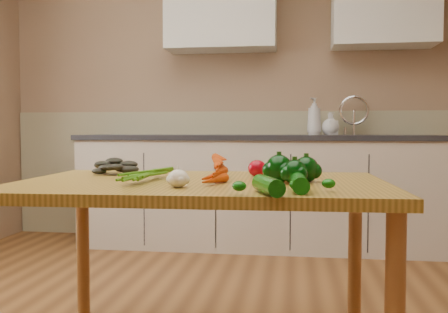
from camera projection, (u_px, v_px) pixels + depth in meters
name	position (u px, v px, depth m)	size (l,w,h in m)	color
room	(168.00, 53.00, 2.01)	(4.04, 5.04, 2.64)	brown
counter_run	(257.00, 190.00, 4.02)	(2.84, 0.64, 1.14)	#BFB29F
upper_cabinets	(296.00, 5.00, 4.02)	(2.15, 0.35, 0.70)	silver
table	(202.00, 202.00, 1.91)	(1.42, 0.94, 0.74)	#AF8632
soap_bottle_a	(314.00, 116.00, 4.03)	(0.12, 0.12, 0.30)	silver
soap_bottle_b	(332.00, 124.00, 4.01)	(0.08, 0.08, 0.17)	silver
soap_bottle_c	(330.00, 124.00, 4.02)	(0.14, 0.14, 0.18)	silver
carrot_bunch	(195.00, 172.00, 1.88)	(0.26, 0.20, 0.07)	#C83D04
leafy_greens	(115.00, 163.00, 2.18)	(0.20, 0.18, 0.10)	black
garlic_bulb	(178.00, 179.00, 1.67)	(0.07, 0.07, 0.06)	white
pepper_a	(279.00, 169.00, 1.85)	(0.10, 0.10, 0.10)	black
pepper_b	(306.00, 169.00, 1.85)	(0.09, 0.09, 0.09)	black
pepper_c	(295.00, 172.00, 1.79)	(0.09, 0.09, 0.09)	black
tomato_a	(257.00, 168.00, 2.06)	(0.08, 0.08, 0.07)	maroon
tomato_b	(289.00, 169.00, 2.05)	(0.07, 0.07, 0.06)	#C54C04
tomato_c	(300.00, 171.00, 1.99)	(0.06, 0.06, 0.06)	#C54C04
zucchini_a	(299.00, 183.00, 1.56)	(0.05, 0.05, 0.18)	#084E08
zucchini_b	(268.00, 185.00, 1.50)	(0.05, 0.05, 0.18)	#084E08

